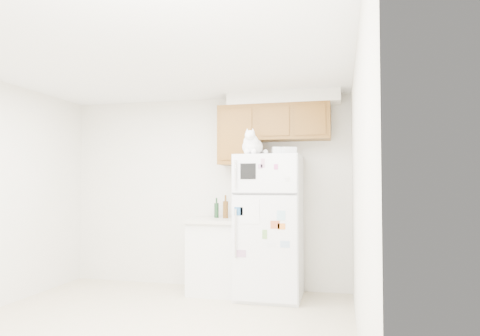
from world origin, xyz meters
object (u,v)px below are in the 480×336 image
(base_counter, at_px, (216,255))
(bottle_green, at_px, (216,208))
(storage_box_front, at_px, (289,151))
(bottle_amber, at_px, (226,207))
(refrigerator, at_px, (269,226))
(storage_box_back, at_px, (279,151))
(cat, at_px, (252,145))

(base_counter, height_order, bottle_green, bottle_green)
(storage_box_front, distance_m, bottle_green, 1.24)
(bottle_amber, bearing_deg, base_counter, -133.10)
(storage_box_front, bearing_deg, refrigerator, 139.60)
(base_counter, bearing_deg, storage_box_front, -8.88)
(storage_box_back, height_order, bottle_amber, storage_box_back)
(bottle_amber, bearing_deg, storage_box_back, -12.22)
(refrigerator, distance_m, base_counter, 0.79)
(refrigerator, height_order, bottle_amber, refrigerator)
(storage_box_back, height_order, storage_box_front, storage_box_back)
(cat, distance_m, bottle_green, 1.01)
(bottle_amber, bearing_deg, storage_box_front, -16.39)
(bottle_green, distance_m, bottle_amber, 0.15)
(storage_box_back, bearing_deg, bottle_amber, 151.77)
(bottle_green, height_order, bottle_amber, bottle_amber)
(refrigerator, xyz_separation_m, storage_box_back, (0.12, 0.02, 0.90))
(storage_box_front, xyz_separation_m, bottle_amber, (-0.85, 0.25, -0.68))
(storage_box_front, bearing_deg, storage_box_back, 120.11)
(cat, distance_m, bottle_amber, 0.91)
(refrigerator, xyz_separation_m, cat, (-0.18, -0.13, 0.97))
(refrigerator, xyz_separation_m, storage_box_front, (0.25, -0.07, 0.89))
(refrigerator, xyz_separation_m, base_counter, (-0.69, 0.07, -0.39))
(bottle_amber, bearing_deg, refrigerator, -16.44)
(storage_box_back, distance_m, storage_box_front, 0.16)
(cat, bearing_deg, storage_box_back, 27.00)
(bottle_amber, bearing_deg, cat, -36.84)
(cat, relative_size, bottle_amber, 1.49)
(cat, bearing_deg, bottle_green, 146.38)
(refrigerator, bearing_deg, storage_box_front, -16.28)
(cat, distance_m, storage_box_front, 0.44)
(storage_box_back, xyz_separation_m, bottle_amber, (-0.72, 0.16, -0.68))
(cat, relative_size, bottle_green, 1.71)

